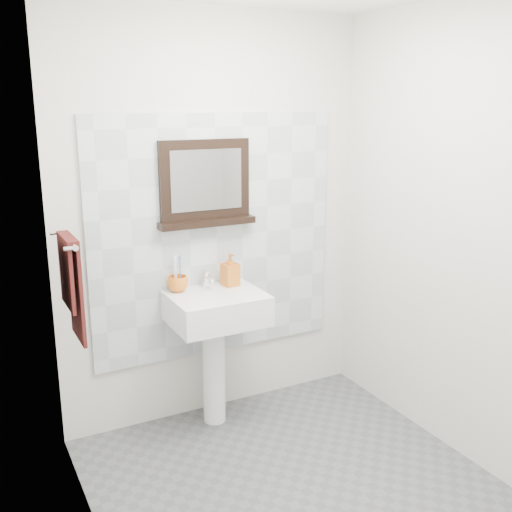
{
  "coord_description": "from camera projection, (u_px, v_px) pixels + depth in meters",
  "views": [
    {
      "loc": [
        -1.46,
        -2.24,
        1.96
      ],
      "look_at": [
        -0.0,
        0.55,
        1.15
      ],
      "focal_mm": 42.0,
      "sensor_mm": 36.0,
      "label": 1
    }
  ],
  "objects": [
    {
      "name": "pedestal_sink",
      "position": [
        216.0,
        322.0,
        3.6
      ],
      "size": [
        0.55,
        0.44,
        0.96
      ],
      "color": "white",
      "rests_on": "ground"
    },
    {
      "name": "toothbrushes",
      "position": [
        177.0,
        272.0,
        3.55
      ],
      "size": [
        0.05,
        0.04,
        0.21
      ],
      "color": "white",
      "rests_on": "toothbrush_cup"
    },
    {
      "name": "floor",
      "position": [
        306.0,
        497.0,
        3.06
      ],
      "size": [
        2.0,
        2.2,
        0.01
      ],
      "primitive_type": "cube",
      "color": "#535558",
      "rests_on": "ground"
    },
    {
      "name": "towel_bar",
      "position": [
        67.0,
        240.0,
        2.98
      ],
      "size": [
        0.07,
        0.4,
        0.03
      ],
      "color": "silver",
      "rests_on": "left_wall"
    },
    {
      "name": "splashback",
      "position": [
        216.0,
        237.0,
        3.71
      ],
      "size": [
        1.6,
        0.02,
        1.5
      ],
      "primitive_type": "cube",
      "color": "silver",
      "rests_on": "back_wall"
    },
    {
      "name": "toothbrush_cup",
      "position": [
        178.0,
        284.0,
        3.57
      ],
      "size": [
        0.14,
        0.14,
        0.1
      ],
      "primitive_type": "imported",
      "rotation": [
        0.0,
        0.0,
        0.19
      ],
      "color": "orange",
      "rests_on": "pedestal_sink"
    },
    {
      "name": "back_wall",
      "position": [
        215.0,
        221.0,
        3.7
      ],
      "size": [
        2.0,
        0.01,
        2.5
      ],
      "primitive_type": "cube",
      "color": "silver",
      "rests_on": "ground"
    },
    {
      "name": "front_wall",
      "position": [
        509.0,
        345.0,
        1.81
      ],
      "size": [
        2.0,
        0.01,
        2.5
      ],
      "primitive_type": "cube",
      "color": "silver",
      "rests_on": "ground"
    },
    {
      "name": "right_wall",
      "position": [
        469.0,
        239.0,
        3.2
      ],
      "size": [
        0.01,
        2.2,
        2.5
      ],
      "primitive_type": "cube",
      "color": "silver",
      "rests_on": "ground"
    },
    {
      "name": "left_wall",
      "position": [
        92.0,
        292.0,
        2.3
      ],
      "size": [
        0.01,
        2.2,
        2.5
      ],
      "primitive_type": "cube",
      "color": "silver",
      "rests_on": "ground"
    },
    {
      "name": "framed_mirror",
      "position": [
        205.0,
        185.0,
        3.57
      ],
      "size": [
        0.6,
        0.11,
        0.51
      ],
      "color": "black",
      "rests_on": "back_wall"
    },
    {
      "name": "hand_towel",
      "position": [
        72.0,
        280.0,
        3.03
      ],
      "size": [
        0.06,
        0.3,
        0.55
      ],
      "color": "black",
      "rests_on": "towel_bar"
    },
    {
      "name": "soap_dispenser",
      "position": [
        230.0,
        269.0,
        3.68
      ],
      "size": [
        0.1,
        0.11,
        0.21
      ],
      "primitive_type": "imported",
      "rotation": [
        0.0,
        0.0,
        0.13
      ],
      "color": "#C64517",
      "rests_on": "pedestal_sink"
    }
  ]
}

